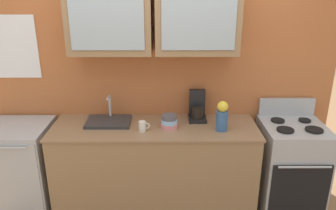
# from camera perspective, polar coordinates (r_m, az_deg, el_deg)

# --- Properties ---
(ground_plane) EXTENTS (10.00, 10.00, 0.00)m
(ground_plane) POSITION_cam_1_polar(r_m,az_deg,el_deg) (3.61, -2.13, -16.59)
(ground_plane) COLOR #936B47
(back_wall_unit) EXTENTS (3.55, 0.41, 2.54)m
(back_wall_unit) POSITION_cam_1_polar(r_m,az_deg,el_deg) (3.27, -2.39, 7.93)
(back_wall_unit) COLOR #B76638
(back_wall_unit) RESTS_ON ground_plane
(counter) EXTENTS (1.94, 0.63, 0.89)m
(counter) POSITION_cam_1_polar(r_m,az_deg,el_deg) (3.37, -2.22, -10.53)
(counter) COLOR #93704C
(counter) RESTS_ON ground_plane
(stove_range) EXTENTS (0.58, 0.63, 1.07)m
(stove_range) POSITION_cam_1_polar(r_m,az_deg,el_deg) (3.57, 19.93, -9.77)
(stove_range) COLOR #ADAFB5
(stove_range) RESTS_ON ground_plane
(sink_faucet) EXTENTS (0.42, 0.30, 0.25)m
(sink_faucet) POSITION_cam_1_polar(r_m,az_deg,el_deg) (3.27, -10.05, -2.67)
(sink_faucet) COLOR #2D2D30
(sink_faucet) RESTS_ON counter
(bowl_stack) EXTENTS (0.16, 0.16, 0.13)m
(bowl_stack) POSITION_cam_1_polar(r_m,az_deg,el_deg) (3.11, 0.21, -2.86)
(bowl_stack) COLOR #D87F84
(bowl_stack) RESTS_ON counter
(vase) EXTENTS (0.10, 0.10, 0.28)m
(vase) POSITION_cam_1_polar(r_m,az_deg,el_deg) (3.06, 9.19, -1.87)
(vase) COLOR #33598C
(vase) RESTS_ON counter
(cup_near_sink) EXTENTS (0.10, 0.06, 0.09)m
(cup_near_sink) POSITION_cam_1_polar(r_m,az_deg,el_deg) (3.05, -4.33, -3.61)
(cup_near_sink) COLOR silver
(cup_near_sink) RESTS_ON counter
(dishwasher) EXTENTS (0.60, 0.61, 0.89)m
(dishwasher) POSITION_cam_1_polar(r_m,az_deg,el_deg) (3.65, -23.61, -9.77)
(dishwasher) COLOR #ADAFB5
(dishwasher) RESTS_ON ground_plane
(coffee_maker) EXTENTS (0.17, 0.20, 0.29)m
(coffee_maker) POSITION_cam_1_polar(r_m,az_deg,el_deg) (3.30, 5.00, -0.62)
(coffee_maker) COLOR black
(coffee_maker) RESTS_ON counter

